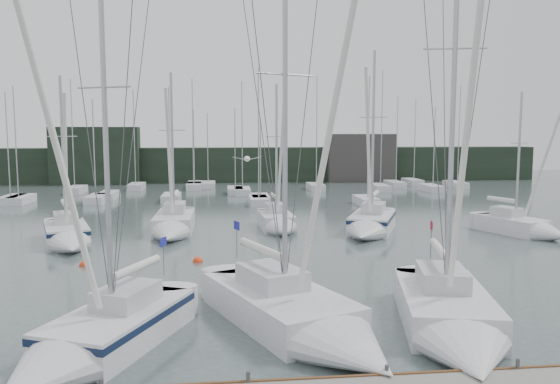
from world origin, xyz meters
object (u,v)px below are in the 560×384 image
at_px(sailboat_near_right, 454,325).
at_px(sailboat_mid_d, 369,226).
at_px(sailboat_mid_b, 172,227).
at_px(buoy_a, 198,262).
at_px(sailboat_mid_a, 68,237).
at_px(sailboat_near_left, 90,342).
at_px(buoy_c, 85,266).
at_px(sailboat_mid_c, 279,224).
at_px(sailboat_near_center, 310,324).
at_px(sailboat_mid_e, 527,228).

height_order(sailboat_near_right, sailboat_mid_d, sailboat_near_right).
distance_m(sailboat_mid_b, sailboat_mid_d, 14.12).
bearing_deg(buoy_a, sailboat_mid_a, 148.84).
distance_m(sailboat_near_right, sailboat_mid_a, 25.50).
height_order(sailboat_near_left, buoy_c, sailboat_near_left).
relative_size(sailboat_near_left, sailboat_mid_c, 1.29).
height_order(buoy_a, buoy_c, buoy_a).
relative_size(sailboat_mid_c, buoy_c, 20.04).
bearing_deg(buoy_a, sailboat_near_left, -102.54).
bearing_deg(sailboat_mid_a, sailboat_near_right, -63.96).
bearing_deg(sailboat_mid_d, sailboat_mid_c, -174.37).
height_order(sailboat_near_right, sailboat_mid_c, sailboat_near_right).
distance_m(sailboat_mid_a, buoy_c, 5.85).
xyz_separation_m(sailboat_near_right, sailboat_mid_b, (-11.57, 21.30, -0.01)).
relative_size(sailboat_mid_b, sailboat_mid_d, 0.89).
relative_size(sailboat_near_center, buoy_c, 27.89).
height_order(sailboat_near_right, buoy_c, sailboat_near_right).
bearing_deg(sailboat_near_center, buoy_c, 108.72).
xyz_separation_m(sailboat_mid_b, sailboat_mid_d, (14.05, -1.40, 0.05)).
height_order(sailboat_near_center, sailboat_mid_c, sailboat_near_center).
xyz_separation_m(sailboat_mid_c, sailboat_mid_e, (17.37, -3.77, -0.02)).
height_order(sailboat_near_left, sailboat_near_right, sailboat_near_right).
distance_m(sailboat_mid_d, buoy_c, 19.51).
relative_size(sailboat_mid_e, buoy_a, 18.54).
xyz_separation_m(sailboat_near_left, sailboat_mid_c, (8.53, 22.20, -0.03)).
relative_size(sailboat_near_right, buoy_c, 30.30).
height_order(sailboat_mid_a, sailboat_mid_e, sailboat_mid_a).
bearing_deg(sailboat_mid_e, sailboat_mid_b, 151.37).
xyz_separation_m(sailboat_mid_a, sailboat_mid_c, (14.10, 3.88, -0.05)).
xyz_separation_m(sailboat_near_center, buoy_c, (-10.62, 12.06, -0.59)).
xyz_separation_m(sailboat_near_left, sailboat_mid_b, (0.81, 21.51, 0.01)).
relative_size(sailboat_mid_b, buoy_c, 21.50).
xyz_separation_m(sailboat_near_right, sailboat_mid_c, (-3.85, 21.99, -0.05)).
bearing_deg(sailboat_mid_c, sailboat_mid_d, -21.75).
relative_size(sailboat_mid_a, sailboat_mid_b, 0.95).
bearing_deg(sailboat_mid_a, buoy_a, -49.87).
distance_m(sailboat_near_left, buoy_c, 13.39).
height_order(sailboat_near_center, buoy_c, sailboat_near_center).
bearing_deg(sailboat_near_right, sailboat_near_center, -174.89).
relative_size(sailboat_near_center, sailboat_mid_a, 1.37).
bearing_deg(buoy_c, buoy_a, 1.91).
distance_m(sailboat_near_left, sailboat_mid_a, 19.14).
relative_size(sailboat_near_left, sailboat_near_right, 0.85).
distance_m(sailboat_mid_a, sailboat_mid_b, 7.14).
xyz_separation_m(sailboat_mid_e, buoy_a, (-22.97, -5.25, -0.55)).
bearing_deg(sailboat_mid_d, buoy_a, -125.97).
bearing_deg(sailboat_mid_d, buoy_c, -134.63).
distance_m(sailboat_mid_b, sailboat_mid_c, 7.75).
xyz_separation_m(sailboat_mid_b, sailboat_mid_c, (7.72, 0.69, -0.04)).
xyz_separation_m(sailboat_mid_b, sailboat_mid_e, (25.08, -3.08, -0.06)).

